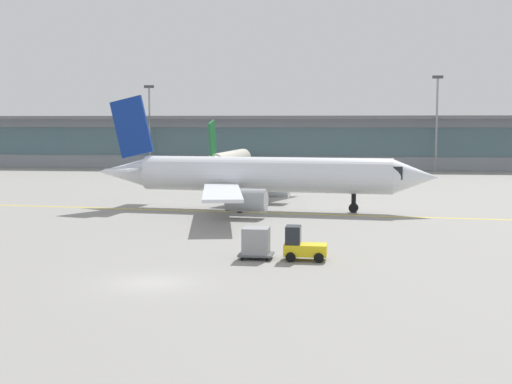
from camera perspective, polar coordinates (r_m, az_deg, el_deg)
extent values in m
plane|color=gray|center=(37.02, -8.52, -7.40)|extent=(400.00, 400.00, 0.00)
cube|color=yellow|center=(64.55, 0.60, -1.72)|extent=(109.49, 11.26, 0.01)
cube|color=#8C939E|center=(129.55, 2.71, 4.01)|extent=(209.48, 8.00, 9.00)
cube|color=slate|center=(125.47, 2.57, 4.16)|extent=(201.10, 0.16, 5.04)
cube|color=slate|center=(128.00, 2.67, 6.14)|extent=(217.86, 11.00, 0.60)
cylinder|color=silver|center=(106.29, -2.14, 2.68)|extent=(3.93, 19.18, 2.65)
cone|color=silver|center=(117.13, -0.91, 2.96)|extent=(2.72, 3.34, 2.51)
cube|color=black|center=(115.04, -1.13, 3.08)|extent=(2.22, 2.52, 0.93)
cone|color=silver|center=(95.00, -3.72, 2.31)|extent=(2.53, 4.38, 2.25)
cube|color=silver|center=(106.57, -5.88, 2.27)|extent=(11.09, 6.05, 0.22)
cylinder|color=#999EA3|center=(107.13, -4.58, 1.90)|extent=(1.82, 2.91, 1.63)
cube|color=silver|center=(103.48, 1.33, 2.20)|extent=(11.17, 4.73, 0.22)
cylinder|color=#999EA3|center=(105.06, 0.26, 1.85)|extent=(1.82, 2.91, 1.63)
cube|color=#19662D|center=(95.68, -3.61, 4.48)|extent=(0.52, 3.58, 4.98)
cube|color=silver|center=(96.60, -4.67, 2.59)|extent=(4.01, 2.13, 0.19)
cube|color=silver|center=(95.63, -2.42, 2.58)|extent=(4.01, 2.13, 0.19)
cylinder|color=black|center=(112.90, -1.37, 1.83)|extent=(0.34, 0.34, 1.40)
cylinder|color=black|center=(112.93, -1.37, 1.65)|extent=(0.47, 0.73, 0.70)
cylinder|color=black|center=(105.33, -3.27, 1.54)|extent=(0.34, 0.34, 1.40)
cylinder|color=black|center=(105.35, -3.27, 1.35)|extent=(0.47, 0.73, 0.70)
cylinder|color=black|center=(104.51, -1.37, 1.52)|extent=(0.34, 0.34, 1.40)
cylinder|color=black|center=(104.54, -1.37, 1.33)|extent=(0.47, 0.73, 0.70)
cylinder|color=silver|center=(66.18, 0.80, 1.45)|extent=(24.22, 5.70, 3.33)
cone|color=silver|center=(64.76, 13.01, 1.21)|extent=(4.29, 3.55, 3.17)
cube|color=black|center=(64.77, 10.66, 1.63)|extent=(3.24, 2.88, 1.17)
cone|color=silver|center=(70.67, -10.93, 1.62)|extent=(5.59, 3.35, 2.83)
cube|color=silver|center=(74.97, 0.67, 1.25)|extent=(8.00, 13.91, 0.27)
cylinder|color=#999EA3|center=(72.08, 1.36, 0.33)|extent=(3.72, 2.40, 2.06)
cube|color=silver|center=(58.46, -2.82, -0.02)|extent=(5.55, 14.07, 0.27)
cylinder|color=#999EA3|center=(60.84, -0.78, -0.67)|extent=(3.72, 2.40, 2.06)
cube|color=navy|center=(70.08, -10.19, 5.29)|extent=(4.51, 0.80, 6.28)
cube|color=silver|center=(72.33, -9.10, 2.14)|extent=(2.83, 5.11, 0.24)
cube|color=silver|center=(67.82, -10.63, 1.88)|extent=(2.83, 5.11, 0.24)
cylinder|color=black|center=(65.21, 8.03, -0.92)|extent=(0.43, 0.43, 1.76)
cylinder|color=black|center=(65.27, 8.03, -1.30)|extent=(0.93, 0.62, 0.88)
cylinder|color=black|center=(69.03, -0.41, -0.50)|extent=(0.43, 0.43, 1.76)
cylinder|color=black|center=(69.08, -0.41, -0.86)|extent=(0.93, 0.62, 0.88)
cylinder|color=black|center=(64.67, -1.32, -0.92)|extent=(0.43, 0.43, 1.76)
cylinder|color=black|center=(64.72, -1.32, -1.31)|extent=(0.93, 0.62, 0.88)
cube|color=yellow|center=(42.46, 4.09, -4.76)|extent=(2.63, 1.45, 0.70)
cube|color=#1E2328|center=(42.37, 3.09, -3.54)|extent=(0.92, 1.26, 1.10)
cylinder|color=black|center=(43.17, 5.28, -5.07)|extent=(0.60, 0.23, 0.60)
cylinder|color=black|center=(41.79, 5.19, -5.42)|extent=(0.60, 0.23, 0.60)
cylinder|color=black|center=(43.28, 3.03, -5.02)|extent=(0.60, 0.23, 0.60)
cylinder|color=black|center=(41.91, 2.86, -5.38)|extent=(0.60, 0.23, 0.60)
cube|color=#595B60|center=(42.85, 0.00, -5.15)|extent=(2.13, 1.64, 0.12)
cube|color=gray|center=(42.69, 0.00, -4.02)|extent=(1.63, 1.53, 1.60)
cylinder|color=black|center=(43.46, 1.12, -5.22)|extent=(0.22, 0.10, 0.22)
cylinder|color=black|center=(42.10, 0.88, -5.58)|extent=(0.22, 0.10, 0.22)
cylinder|color=black|center=(43.67, -0.85, -5.17)|extent=(0.22, 0.10, 0.22)
cylinder|color=black|center=(42.31, -1.14, -5.53)|extent=(0.22, 0.10, 0.22)
cylinder|color=gray|center=(127.71, -8.74, 5.18)|extent=(0.36, 0.36, 14.60)
cube|color=#3F3F42|center=(127.87, -8.80, 8.57)|extent=(1.80, 0.30, 0.50)
cylinder|color=gray|center=(122.79, 14.64, 5.33)|extent=(0.36, 0.36, 15.84)
cube|color=#3F3F42|center=(123.03, 14.73, 9.14)|extent=(1.80, 0.30, 0.50)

